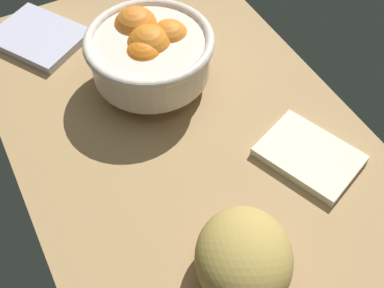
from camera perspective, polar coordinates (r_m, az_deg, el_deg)
The scene contains 5 objects.
ground_plane at distance 80.45cm, azimuth -1.37°, elevation 1.68°, with size 81.40×53.01×3.00cm, color #A68152.
fruit_bowl at distance 81.29cm, azimuth -4.72°, elevation 10.85°, with size 21.10×21.10×11.83cm.
bread_loaf at distance 62.21cm, azimuth 6.06°, elevation -13.06°, with size 13.80×12.22×9.08cm, color #B19448.
napkin_folded at distance 97.47cm, azimuth -17.47°, elevation 11.85°, with size 15.87×12.44×1.58cm, color #B6B5CD.
napkin_spare at distance 76.57cm, azimuth 13.52°, elevation -1.31°, with size 14.53×10.56×1.50cm, color silver.
Camera 1 is at (45.63, -22.08, 60.97)cm, focal length 45.66 mm.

